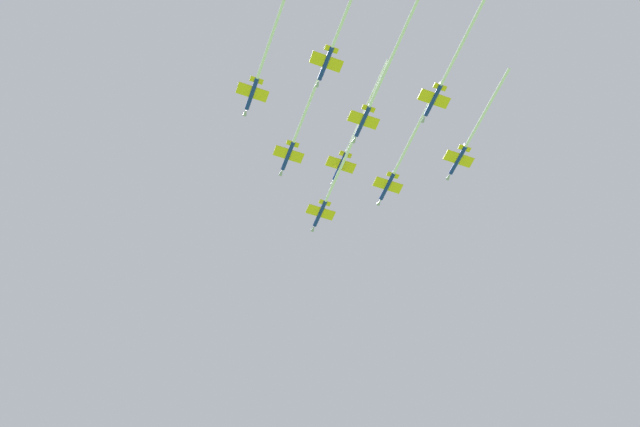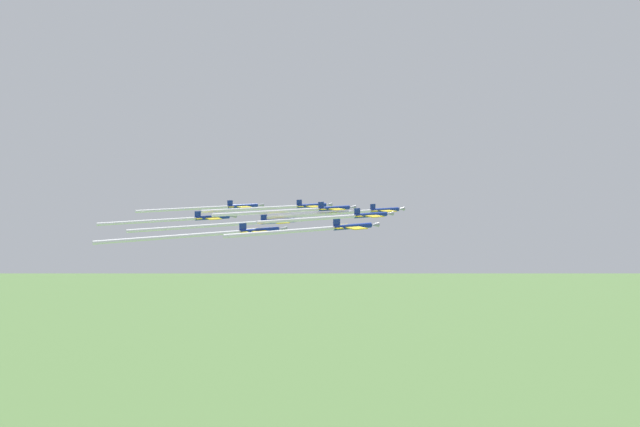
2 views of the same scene
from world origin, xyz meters
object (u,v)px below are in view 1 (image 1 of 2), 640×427
Objects in this scene: jet_lead at (332,187)px; jet_starboard_inner at (398,165)px; jet_starboard_outer at (261,67)px; jet_tail_end at (449,68)px; jet_port_outer at (352,140)px; jet_starboard_trail at (336,38)px; jet_port_inner at (298,130)px; jet_center_rear at (470,139)px; jet_port_trail at (378,88)px.

jet_starboard_inner is (10.67, -18.24, 0.95)m from jet_lead.
jet_starboard_outer reaches higher than jet_tail_end.
jet_starboard_outer is at bearing -157.46° from jet_port_outer.
jet_tail_end is (29.52, -13.22, 0.08)m from jet_starboard_trail.
jet_starboard_outer is (-20.33, -9.22, -0.71)m from jet_port_inner.
jet_starboard_outer is 1.06× the size of jet_center_rear.
jet_starboard_outer is 0.90× the size of jet_tail_end.
jet_lead is at bearing 108.54° from jet_tail_end.
jet_port_inner is at bearing 43.77° from jet_starboard_outer.
jet_tail_end is at bearing -4.74° from jet_starboard_trail.
jet_starboard_inner reaches higher than jet_starboard_trail.
jet_starboard_inner is 22.43m from jet_center_rear.
jet_tail_end is at bearing -130.64° from jet_center_rear.
jet_starboard_trail is (-24.70, -21.65, -2.49)m from jet_port_outer.
jet_port_inner is 1.10× the size of jet_starboard_trail.
jet_starboard_inner reaches higher than jet_port_trail.
jet_starboard_inner is 1.04× the size of jet_starboard_trail.
jet_port_outer is at bearing 158.78° from jet_center_rear.
jet_port_inner is 26.86m from jet_port_trail.
jet_starboard_trail is (-30.26, -37.45, -1.07)m from jet_lead.
jet_starboard_inner is at bearing 90.00° from jet_tail_end.
jet_center_rear reaches higher than jet_lead.
jet_center_rear is at bearing 18.42° from jet_starboard_trail.
jet_starboard_outer is at bearing -136.93° from jet_lead.
jet_tail_end is at bearing -36.58° from jet_port_trail.
jet_port_outer is 32.94m from jet_starboard_trail.
jet_port_inner is 46.42m from jet_tail_end.
jet_tail_end is (39.66, -32.94, -1.03)m from jet_starboard_outer.
jet_port_outer is at bearing -169.16° from jet_starboard_inner.
jet_port_inner is at bearing 134.02° from jet_tail_end.
jet_tail_end is (-0.74, -50.67, -0.99)m from jet_lead.
jet_lead is at bearing 43.07° from jet_starboard_outer.
jet_starboard_outer is 0.86× the size of jet_port_trail.
jet_port_outer reaches higher than jet_starboard_trail.
jet_lead is at bearing 137.76° from jet_center_rear.
jet_port_trail is at bearing -168.06° from jet_center_rear.
jet_starboard_trail is at bearing -43.40° from jet_starboard_outer.
jet_center_rear reaches higher than jet_starboard_outer.
jet_center_rear is 1.00× the size of jet_starboard_trail.
jet_port_inner is 30.73m from jet_starboard_trail.
jet_center_rear is at bearing 11.94° from jet_port_trail.
jet_starboard_outer reaches higher than jet_starboard_trail.
jet_center_rear is (10.03, -20.06, -0.20)m from jet_starboard_inner.
jet_center_rear reaches higher than jet_port_trail.
jet_port_trail is (-11.97, -34.04, -1.22)m from jet_lead.
jet_port_inner reaches higher than jet_lead.
jet_tail_end is (19.34, -42.16, -1.74)m from jet_port_inner.
jet_starboard_inner reaches higher than jet_lead.
jet_port_trail is 18.60m from jet_starboard_trail.
jet_port_outer is 34.58m from jet_center_rear.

